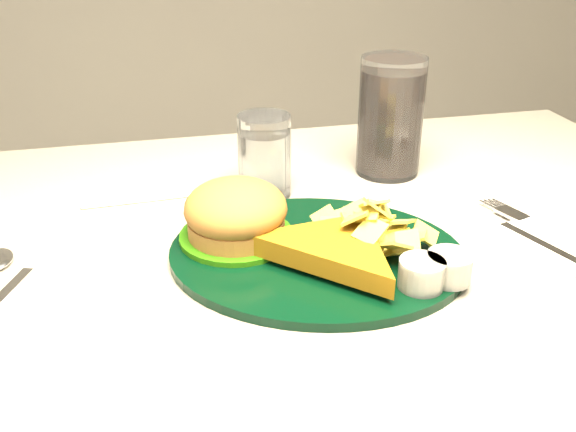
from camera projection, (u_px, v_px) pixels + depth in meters
name	position (u px, v px, depth m)	size (l,w,h in m)	color
dinner_plate	(317.00, 229.00, 0.65)	(0.31, 0.26, 0.07)	black
water_glass	(265.00, 156.00, 0.79)	(0.07, 0.07, 0.10)	silver
cola_glass	(390.00, 117.00, 0.84)	(0.08, 0.08, 0.16)	black
fork_napkin	(543.00, 243.00, 0.69)	(0.12, 0.16, 0.01)	white
wrapped_straw	(155.00, 199.00, 0.79)	(0.18, 0.06, 0.01)	white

